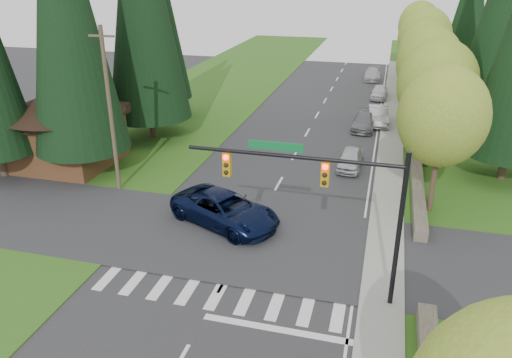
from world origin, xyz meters
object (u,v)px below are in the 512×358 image
at_px(parked_car_b, 364,122).
at_px(parked_car_e, 373,74).
at_px(parked_car_c, 378,116).
at_px(suv_navy, 225,210).
at_px(parked_car_d, 380,92).
at_px(parked_car_a, 351,159).

bearing_deg(parked_car_b, parked_car_e, 92.12).
bearing_deg(parked_car_c, parked_car_b, -127.47).
bearing_deg(parked_car_b, suv_navy, -106.29).
distance_m(parked_car_b, parked_car_e, 20.42).
relative_size(parked_car_b, parked_car_c, 0.96).
xyz_separation_m(suv_navy, parked_car_d, (7.01, 30.47, -0.20)).
distance_m(suv_navy, parked_car_d, 31.26).
bearing_deg(parked_car_a, suv_navy, -117.68).
xyz_separation_m(parked_car_a, parked_car_d, (1.18, 20.47, 0.01)).
xyz_separation_m(suv_navy, parked_car_e, (5.83, 39.69, -0.21)).
relative_size(suv_navy, parked_car_e, 1.37).
bearing_deg(suv_navy, parked_car_d, 11.85).
height_order(suv_navy, parked_car_d, suv_navy).
relative_size(parked_car_c, parked_car_d, 1.17).
xyz_separation_m(parked_car_d, parked_car_e, (-1.18, 9.22, -0.01)).
bearing_deg(parked_car_e, parked_car_b, -91.08).
bearing_deg(parked_car_d, parked_car_b, -92.16).
bearing_deg(parked_car_d, parked_car_a, -90.89).
height_order(parked_car_a, parked_car_c, parked_car_c).
height_order(parked_car_b, parked_car_c, parked_car_c).
bearing_deg(parked_car_c, parked_car_d, 85.67).
bearing_deg(suv_navy, parked_car_a, -5.45).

